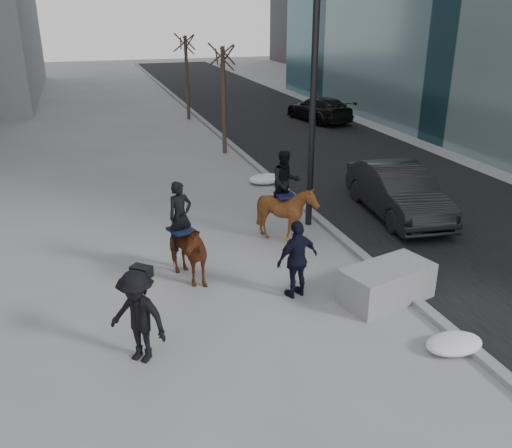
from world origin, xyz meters
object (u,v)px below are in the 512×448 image
object	(u,v)px
planter	(387,283)
mounted_right	(286,206)
mounted_left	(183,245)
car_near	(398,191)

from	to	relation	value
planter	mounted_right	xyz separation A→B (m)	(-0.92, 3.66, 0.59)
planter	mounted_left	distance (m)	4.59
car_near	mounted_left	world-z (taller)	mounted_left
planter	mounted_right	world-z (taller)	mounted_right
car_near	mounted_left	distance (m)	7.27
mounted_left	planter	bearing A→B (deg)	-29.58
planter	mounted_left	size ratio (longest dim) A/B	0.85
mounted_left	car_near	bearing A→B (deg)	17.59
planter	car_near	distance (m)	5.36
planter	mounted_left	bearing A→B (deg)	150.42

